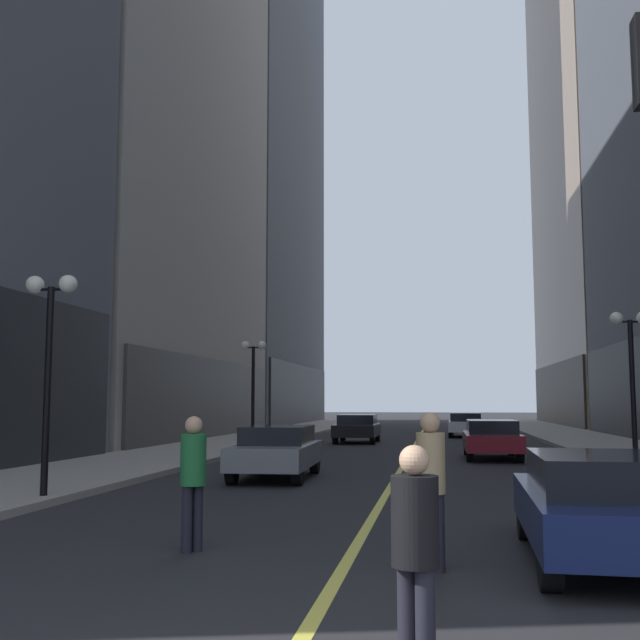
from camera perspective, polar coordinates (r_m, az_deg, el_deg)
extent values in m
plane|color=#262628|center=(38.86, 7.30, -8.94)|extent=(200.00, 200.00, 0.00)
cube|color=#9E9991|center=(39.96, -4.75, -8.78)|extent=(4.50, 78.00, 0.15)
cube|color=#9E9991|center=(39.48, 19.49, -8.49)|extent=(4.50, 78.00, 0.15)
cube|color=#E5D64C|center=(38.86, 7.30, -8.93)|extent=(0.16, 70.00, 0.01)
cube|color=#A8A399|center=(44.59, -14.63, 13.99)|extent=(10.84, 24.00, 34.26)
cube|color=#3A3935|center=(40.06, -8.18, -5.90)|extent=(0.50, 22.80, 4.11)
cube|color=#212327|center=(64.87, -1.52, -5.63)|extent=(0.50, 24.70, 5.00)
cube|color=black|center=(39.45, 22.87, -4.84)|extent=(0.50, 22.80, 5.00)
cube|color=gray|center=(69.62, 21.50, 14.02)|extent=(11.39, 26.00, 50.82)
cube|color=#332A23|center=(64.49, 17.43, -5.35)|extent=(0.50, 24.70, 5.00)
cube|color=#141E4C|center=(10.09, 20.52, -13.43)|extent=(1.98, 4.37, 0.55)
cube|color=black|center=(9.83, 20.63, -10.85)|extent=(1.70, 2.46, 0.50)
cylinder|color=black|center=(11.52, 15.17, -14.03)|extent=(0.24, 0.65, 0.64)
cylinder|color=black|center=(8.55, 16.82, -16.83)|extent=(0.24, 0.65, 0.64)
cube|color=slate|center=(19.62, -3.29, -10.06)|extent=(1.94, 4.32, 0.55)
cube|color=black|center=(19.80, -3.16, -8.65)|extent=(1.66, 2.43, 0.50)
cylinder|color=black|center=(18.04, -1.67, -11.29)|extent=(0.24, 0.65, 0.64)
cylinder|color=black|center=(18.35, -6.61, -11.16)|extent=(0.24, 0.65, 0.64)
cylinder|color=black|center=(20.99, -0.39, -10.56)|extent=(0.24, 0.65, 0.64)
cylinder|color=black|center=(21.25, -4.66, -10.49)|extent=(0.24, 0.65, 0.64)
cube|color=maroon|center=(26.96, 12.72, -8.84)|extent=(1.83, 4.61, 0.55)
cube|color=black|center=(26.71, 12.72, -7.85)|extent=(1.61, 2.58, 0.50)
cylinder|color=black|center=(28.54, 10.94, -9.28)|extent=(0.22, 0.64, 0.64)
cylinder|color=black|center=(28.63, 14.13, -9.19)|extent=(0.22, 0.64, 0.64)
cylinder|color=black|center=(25.33, 11.15, -9.69)|extent=(0.22, 0.64, 0.64)
cylinder|color=black|center=(25.43, 14.75, -9.59)|extent=(0.22, 0.64, 0.64)
cube|color=black|center=(36.53, 2.80, -8.23)|extent=(1.94, 4.07, 0.55)
cube|color=black|center=(36.71, 2.83, -7.48)|extent=(1.71, 2.28, 0.50)
cylinder|color=black|center=(35.04, 3.95, -8.76)|extent=(0.22, 0.64, 0.64)
cylinder|color=black|center=(35.23, 1.16, -8.76)|extent=(0.22, 0.64, 0.64)
cylinder|color=black|center=(37.87, 4.32, -8.56)|extent=(0.22, 0.64, 0.64)
cylinder|color=black|center=(38.05, 1.74, -8.57)|extent=(0.22, 0.64, 0.64)
cube|color=silver|center=(43.24, 10.85, -7.80)|extent=(1.96, 4.43, 0.55)
cube|color=black|center=(43.01, 10.84, -7.18)|extent=(1.68, 2.49, 0.50)
cylinder|color=black|center=(44.78, 9.82, -8.11)|extent=(0.24, 0.65, 0.64)
cylinder|color=black|center=(44.79, 11.88, -8.07)|extent=(0.24, 0.65, 0.64)
cylinder|color=black|center=(41.72, 9.76, -8.26)|extent=(0.24, 0.65, 0.64)
cylinder|color=black|center=(41.73, 11.98, -8.22)|extent=(0.24, 0.65, 0.64)
cylinder|color=black|center=(10.35, -9.94, -14.48)|extent=(0.14, 0.14, 0.85)
cylinder|color=black|center=(10.43, -9.16, -14.43)|extent=(0.14, 0.14, 0.85)
cylinder|color=#1E6633|center=(10.31, -9.47, -10.27)|extent=(0.48, 0.48, 0.67)
sphere|color=tan|center=(10.29, -9.43, -7.76)|extent=(0.23, 0.23, 0.23)
cylinder|color=black|center=(5.69, 7.90, -21.86)|extent=(0.14, 0.14, 0.79)
cylinder|color=black|center=(5.79, 6.56, -21.60)|extent=(0.14, 0.14, 0.79)
cylinder|color=black|center=(5.59, 7.12, -14.69)|extent=(0.48, 0.48, 0.63)
sphere|color=tan|center=(5.54, 7.06, -10.37)|extent=(0.22, 0.22, 0.22)
cylinder|color=black|center=(9.19, 8.88, -15.47)|extent=(0.14, 0.14, 0.88)
cylinder|color=black|center=(9.21, 7.86, -15.47)|extent=(0.14, 0.14, 0.88)
cylinder|color=tan|center=(9.10, 8.29, -10.55)|extent=(0.37, 0.37, 0.70)
sphere|color=tan|center=(9.08, 8.25, -7.59)|extent=(0.24, 0.24, 0.24)
cylinder|color=black|center=(15.79, -19.74, -5.20)|extent=(0.14, 0.14, 4.20)
cylinder|color=black|center=(15.94, -19.48, 2.18)|extent=(0.80, 0.06, 0.06)
sphere|color=white|center=(16.12, -20.56, 2.49)|extent=(0.36, 0.36, 0.36)
sphere|color=white|center=(15.79, -18.35, 2.58)|extent=(0.36, 0.36, 0.36)
cylinder|color=black|center=(31.35, -5.04, -5.81)|extent=(0.14, 0.14, 4.20)
cylinder|color=black|center=(31.43, -5.01, -2.07)|extent=(0.80, 0.06, 0.06)
sphere|color=white|center=(31.52, -5.62, -1.90)|extent=(0.36, 0.36, 0.36)
sphere|color=white|center=(31.35, -4.39, -1.89)|extent=(0.36, 0.36, 0.36)
cylinder|color=black|center=(22.69, 22.39, -5.27)|extent=(0.14, 0.14, 4.20)
cylinder|color=black|center=(22.80, 22.18, -0.12)|extent=(0.80, 0.06, 0.06)
sphere|color=white|center=(22.73, 21.31, 0.12)|extent=(0.36, 0.36, 0.36)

